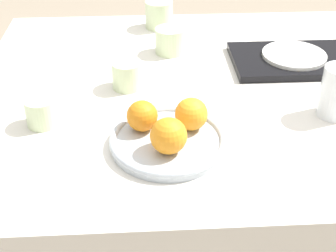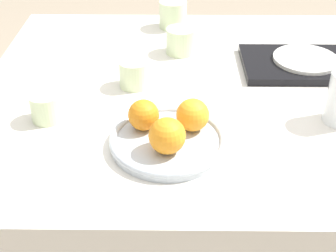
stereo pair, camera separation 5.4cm
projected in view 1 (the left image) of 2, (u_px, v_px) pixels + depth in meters
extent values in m
cube|color=silver|center=(190.00, 197.00, 1.41)|extent=(1.12, 0.98, 0.77)
cylinder|color=#B2BCC6|center=(168.00, 142.00, 0.97)|extent=(0.24, 0.24, 0.02)
torus|color=#B2BCC6|center=(168.00, 139.00, 0.97)|extent=(0.24, 0.24, 0.02)
sphere|color=orange|center=(169.00, 136.00, 0.92)|extent=(0.07, 0.07, 0.07)
sphere|color=orange|center=(142.00, 116.00, 0.98)|extent=(0.07, 0.07, 0.07)
sphere|color=orange|center=(191.00, 114.00, 0.98)|extent=(0.07, 0.07, 0.07)
cube|color=black|center=(293.00, 60.00, 1.29)|extent=(0.34, 0.21, 0.02)
cylinder|color=silver|center=(294.00, 55.00, 1.28)|extent=(0.17, 0.17, 0.01)
cylinder|color=beige|center=(159.00, 14.00, 1.48)|extent=(0.09, 0.09, 0.08)
cylinder|color=beige|center=(170.00, 41.00, 1.33)|extent=(0.08, 0.08, 0.07)
cylinder|color=beige|center=(127.00, 76.00, 1.16)|extent=(0.08, 0.08, 0.07)
cylinder|color=beige|center=(41.00, 112.00, 1.03)|extent=(0.07, 0.07, 0.06)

